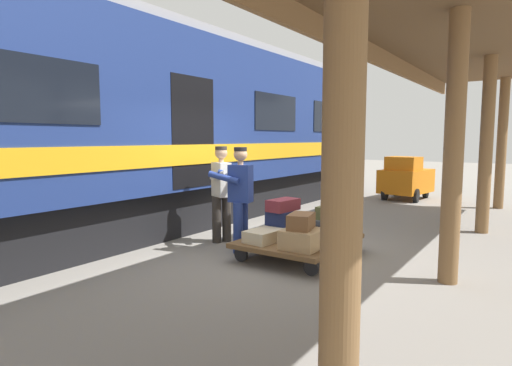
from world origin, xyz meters
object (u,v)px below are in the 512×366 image
suitcase_black_hardshell (318,235)px  suitcase_olive_duffel (333,213)px  suitcase_slate_roller (332,227)px  porter_by_door (222,191)px  train_car (138,127)px  suitcase_tan_vintage (303,239)px  suitcase_red_plastic (295,225)px  suitcase_burgundy_valise (283,205)px  baggage_tug (406,179)px  suitcase_navy_fabric (280,218)px  suitcase_gray_aluminum (281,230)px  suitcase_cream_canvas (264,236)px  porter_in_overalls (239,195)px  suitcase_brown_leather (301,221)px  luggage_cart (299,241)px

suitcase_black_hardshell → suitcase_olive_duffel: 0.55m
suitcase_black_hardshell → suitcase_olive_duffel: (-0.02, -0.48, 0.27)m
suitcase_slate_roller → porter_by_door: 2.02m
train_car → suitcase_olive_duffel: (-4.03, -0.45, -1.41)m
suitcase_black_hardshell → suitcase_tan_vintage: size_ratio=0.93×
suitcase_red_plastic → suitcase_burgundy_valise: size_ratio=0.96×
suitcase_red_plastic → baggage_tug: baggage_tug is taller
suitcase_black_hardshell → porter_by_door: bearing=-2.1°
porter_by_door → baggage_tug: (-1.23, -7.34, -0.30)m
suitcase_tan_vintage → suitcase_navy_fabric: (0.68, -0.52, 0.15)m
suitcase_tan_vintage → suitcase_olive_duffel: bearing=-91.1°
suitcase_slate_roller → suitcase_gray_aluminum: bearing=36.8°
suitcase_cream_canvas → porter_in_overalls: size_ratio=0.33×
suitcase_cream_canvas → suitcase_burgundy_valise: size_ratio=1.00×
suitcase_slate_roller → suitcase_brown_leather: suitcase_brown_leather is taller
suitcase_navy_fabric → suitcase_gray_aluminum: bearing=126.2°
suitcase_gray_aluminum → porter_in_overalls: size_ratio=0.36×
suitcase_red_plastic → train_car: bearing=7.9°
suitcase_slate_roller → suitcase_red_plastic: suitcase_slate_roller is taller
train_car → baggage_tug: size_ratio=8.82×
suitcase_tan_vintage → baggage_tug: (0.68, -7.90, 0.20)m
suitcase_red_plastic → suitcase_navy_fabric: (0.02, 0.46, 0.19)m
train_car → suitcase_burgundy_valise: train_car is taller
suitcase_slate_roller → suitcase_burgundy_valise: 0.86m
suitcase_black_hardshell → suitcase_red_plastic: bearing=-36.8°
suitcase_burgundy_valise → baggage_tug: (0.03, -7.34, -0.15)m
luggage_cart → baggage_tug: baggage_tug is taller
suitcase_gray_aluminum → train_car: bearing=-0.5°
porter_by_door → suitcase_navy_fabric: bearing=178.2°
suitcase_navy_fabric → porter_by_door: 1.28m
porter_by_door → baggage_tug: porter_by_door is taller
suitcase_cream_canvas → baggage_tug: size_ratio=0.30×
train_car → suitcase_gray_aluminum: train_car is taller
suitcase_navy_fabric → baggage_tug: 7.38m
luggage_cart → suitcase_slate_roller: (-0.33, -0.49, 0.17)m
suitcase_red_plastic → suitcase_tan_vintage: suitcase_tan_vintage is taller
train_car → suitcase_brown_leather: bearing=172.9°
suitcase_tan_vintage → suitcase_burgundy_valise: size_ratio=1.01×
suitcase_olive_duffel → suitcase_red_plastic: bearing=-1.1°
suitcase_navy_fabric → suitcase_olive_duffel: bearing=-147.3°
train_car → suitcase_navy_fabric: size_ratio=44.14×
train_car → suitcase_cream_canvas: size_ratio=29.39×
train_car → suitcase_navy_fabric: bearing=-179.9°
suitcase_black_hardshell → suitcase_navy_fabric: size_ratio=1.41×
train_car → luggage_cart: (-3.68, 0.03, -1.81)m
suitcase_tan_vintage → suitcase_burgundy_valise: suitcase_burgundy_valise is taller
suitcase_red_plastic → suitcase_burgundy_valise: (-0.01, 0.43, 0.40)m
suitcase_slate_roller → porter_in_overalls: (1.28, 0.76, 0.50)m
suitcase_brown_leather → porter_by_door: (1.87, -0.54, 0.25)m
luggage_cart → suitcase_slate_roller: suitcase_slate_roller is taller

